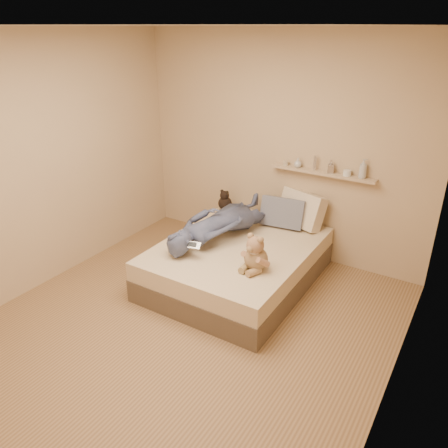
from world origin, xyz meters
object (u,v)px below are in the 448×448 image
Objects in this scene: dark_plush at (225,201)px; person at (221,222)px; teddy_bear at (255,256)px; bed at (237,263)px; pillow_grey at (283,212)px; wall_shelf at (322,173)px; pillow_cream at (301,209)px; game_console at (192,245)px.

dark_plush is 0.78m from person.
teddy_bear reaches higher than person.
bed is 0.67m from teddy_bear.
wall_shelf reaches higher than pillow_grey.
pillow_cream is at bearing -117.68° from person.
bed is 1.04m from dark_plush.
game_console is at bearing -109.63° from pillow_grey.
dark_plush is at bearing 107.55° from game_console.
bed is 3.45× the size of pillow_cream.
pillow_cream is 1.10× the size of pillow_grey.
person is (-0.26, 0.07, 0.40)m from bed.
dark_plush is (-1.04, 1.13, -0.04)m from teddy_bear.
wall_shelf is at bearing -121.90° from person.
pillow_cream is at bearing 4.38° from dark_plush.
bed is 0.49m from person.
teddy_bear is (0.41, -0.38, 0.38)m from bed.
game_console is 1.28m from pillow_grey.
pillow_grey is (0.20, 0.69, 0.40)m from bed.
pillow_cream reaches higher than pillow_grey.
wall_shelf reaches higher than bed.
game_console is at bearing 104.86° from person.
person is 1.25m from wall_shelf.
dark_plush is at bearing 129.89° from bed.
game_console is 0.65m from teddy_bear.
bed is at bearing 65.96° from game_console.
teddy_bear is 1.38m from wall_shelf.
person is (-0.67, 0.45, 0.02)m from teddy_bear.
wall_shelf is at bearing 32.05° from pillow_grey.
pillow_cream is 0.22m from pillow_grey.
person is at bearing -129.82° from pillow_cream.
bed is 10.15× the size of game_console.
game_console is 0.59m from person.
person is (-0.63, -0.76, -0.02)m from pillow_cream.
wall_shelf is (0.78, 1.42, 0.50)m from game_console.
wall_shelf reaches higher than person.
person is at bearing 92.72° from game_console.
wall_shelf is (0.55, 0.91, 0.88)m from bed.
person reaches higher than game_console.
person is at bearing -61.23° from dark_plush.
pillow_cream is (1.00, 0.08, 0.08)m from dark_plush.
pillow_grey reaches higher than bed.
wall_shelf reaches higher than teddy_bear.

